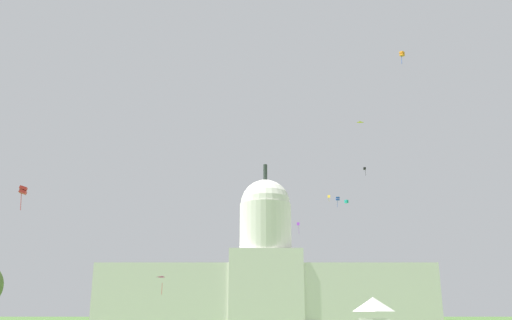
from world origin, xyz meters
TOP-DOWN VIEW (x-y plane):
  - capitol_building at (-1.44, 197.17)m, footprint 142.17×23.31m
  - event_tent at (12.09, 49.08)m, footprint 5.08×5.09m
  - kite_violet_mid at (8.81, 145.26)m, footprint 1.01×0.41m
  - kite_black_high at (25.17, 110.50)m, footprint 0.64×0.65m
  - kite_blue_mid at (13.81, 89.46)m, footprint 0.85×0.90m
  - kite_yellow_high at (26.85, 120.36)m, footprint 1.83×0.99m
  - kite_magenta_low at (-23.03, 67.05)m, footprint 1.62×1.66m
  - kite_orange_high at (17.40, 41.70)m, footprint 0.88×0.88m
  - kite_red_mid at (-35.88, 33.39)m, footprint 1.14×1.09m
  - kite_gold_high at (18.95, 140.36)m, footprint 0.93×0.54m
  - kite_turquoise_mid at (12.80, 71.94)m, footprint 0.86×0.87m

SIDE VIEW (x-z plane):
  - event_tent at x=12.09m, z-range 0.05..5.53m
  - kite_magenta_low at x=-23.03m, z-range 7.76..10.87m
  - capitol_building at x=-1.44m, z-range -15.59..52.33m
  - kite_red_mid at x=-35.88m, z-range 16.90..20.08m
  - kite_turquoise_mid at x=12.80m, z-range 24.68..25.27m
  - kite_blue_mid at x=13.81m, z-range 27.99..30.56m
  - kite_violet_mid at x=8.81m, z-range 29.95..33.97m
  - kite_gold_high at x=18.95m, z-range 39.55..41.88m
  - kite_orange_high at x=17.40m, z-range 41.32..43.49m
  - kite_black_high at x=25.17m, z-range 41.18..43.67m
  - kite_yellow_high at x=26.85m, z-range 59.84..60.15m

